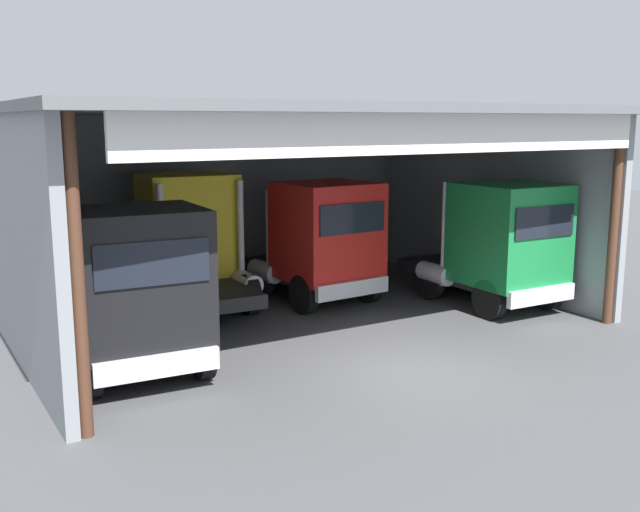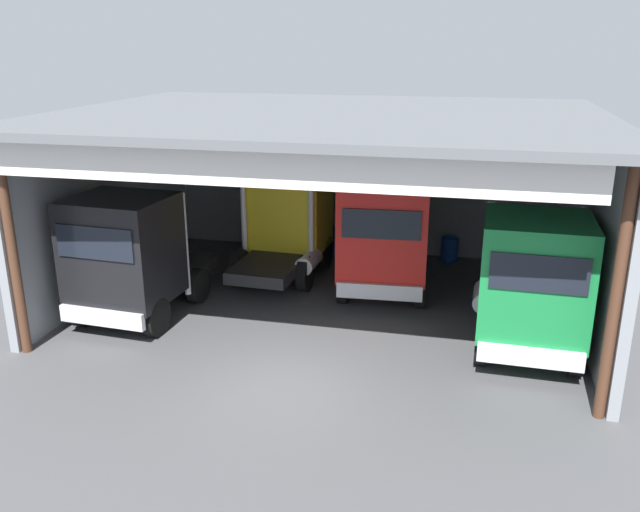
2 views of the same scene
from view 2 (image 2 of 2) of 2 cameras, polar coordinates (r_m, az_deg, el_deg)
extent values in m
plane|color=#4C4C4F|center=(15.27, -3.12, -10.94)|extent=(80.00, 80.00, 0.00)
cube|color=gray|center=(23.98, 3.65, 6.75)|extent=(13.95, 0.24, 5.40)
cube|color=gray|center=(21.50, -17.51, 4.61)|extent=(0.24, 10.40, 5.40)
cube|color=gray|center=(18.88, 22.26, 2.29)|extent=(0.24, 10.40, 5.40)
cube|color=slate|center=(18.05, 0.80, 12.03)|extent=(14.55, 11.31, 0.20)
cylinder|color=#4C2D1E|center=(17.34, -25.04, 0.60)|extent=(0.24, 0.24, 5.40)
cylinder|color=#4C2D1E|center=(14.09, 24.20, -3.09)|extent=(0.24, 0.24, 5.40)
cube|color=white|center=(13.22, -3.94, 7.77)|extent=(12.55, 0.12, 0.90)
cube|color=black|center=(18.26, -16.67, 0.62)|extent=(2.68, 2.44, 2.78)
cube|color=black|center=(17.21, -18.89, 1.05)|extent=(2.15, 0.21, 0.83)
cube|color=silver|center=(17.84, -18.30, -5.05)|extent=(2.41, 0.32, 0.44)
cube|color=#232326|center=(20.28, -13.32, -1.71)|extent=(2.14, 3.68, 0.36)
cylinder|color=silver|center=(18.78, -11.58, 0.99)|extent=(0.18, 0.18, 2.96)
cylinder|color=silver|center=(19.94, -17.38, 1.53)|extent=(0.18, 0.18, 2.96)
cylinder|color=silver|center=(20.58, -16.51, -1.33)|extent=(0.64, 1.24, 0.56)
cylinder|color=black|center=(17.88, -13.97, -5.12)|extent=(0.37, 1.06, 1.04)
cylinder|color=black|center=(19.07, -19.79, -4.19)|extent=(0.37, 1.06, 1.04)
cylinder|color=black|center=(19.82, -10.47, -2.54)|extent=(0.37, 1.06, 1.04)
cylinder|color=black|center=(20.90, -15.94, -1.85)|extent=(0.37, 1.06, 1.04)
cube|color=yellow|center=(21.82, -2.70, 4.55)|extent=(2.59, 2.20, 2.96)
cube|color=black|center=(22.69, -1.87, 6.43)|extent=(2.12, 0.17, 0.89)
cube|color=silver|center=(23.23, -1.79, 1.37)|extent=(2.37, 0.28, 0.44)
cube|color=#232326|center=(20.65, -4.19, -0.76)|extent=(2.03, 3.32, 0.36)
cylinder|color=silver|center=(21.18, -6.59, 3.49)|extent=(0.18, 0.18, 3.08)
cylinder|color=silver|center=(20.45, -0.76, 3.08)|extent=(0.18, 0.18, 3.08)
cylinder|color=silver|center=(20.54, -0.97, -0.46)|extent=(0.62, 1.23, 0.56)
cylinder|color=black|center=(23.02, -4.90, 0.76)|extent=(0.36, 1.14, 1.13)
cylinder|color=black|center=(22.36, 0.37, 0.30)|extent=(0.36, 1.14, 1.13)
cylinder|color=black|center=(21.09, -6.98, -0.96)|extent=(0.36, 1.14, 1.13)
cylinder|color=black|center=(20.37, -1.28, -1.51)|extent=(0.36, 1.14, 1.13)
cube|color=red|center=(19.32, 5.54, 2.28)|extent=(2.67, 2.50, 2.73)
cube|color=black|center=(18.04, 5.31, 2.73)|extent=(2.15, 0.19, 0.82)
cube|color=silver|center=(18.62, 5.13, -3.08)|extent=(2.41, 0.31, 0.44)
cube|color=#232326|center=(21.53, 5.80, -0.05)|extent=(2.11, 3.53, 0.36)
cylinder|color=silver|center=(20.62, 8.96, 2.44)|extent=(0.18, 0.18, 2.73)
cylinder|color=silver|center=(20.76, 2.65, 2.75)|extent=(0.18, 0.18, 2.73)
cylinder|color=silver|center=(21.31, 2.69, 0.17)|extent=(0.63, 1.23, 0.56)
cylinder|color=black|center=(19.34, 8.60, -2.87)|extent=(0.37, 1.12, 1.10)
cylinder|color=black|center=(19.48, 2.02, -2.51)|extent=(0.37, 1.12, 1.10)
cylinder|color=black|center=(21.56, 8.75, -0.66)|extent=(0.37, 1.12, 1.10)
cylinder|color=black|center=(21.68, 2.84, -0.35)|extent=(0.37, 1.12, 1.10)
cube|color=#197F3D|center=(16.27, 17.99, -1.58)|extent=(2.51, 2.60, 2.76)
cube|color=black|center=(14.90, 18.38, -1.45)|extent=(2.07, 0.12, 0.83)
cube|color=silver|center=(15.61, 17.67, -8.29)|extent=(2.32, 0.23, 0.44)
cube|color=#232326|center=(18.70, 17.29, -3.69)|extent=(1.94, 3.82, 0.36)
cylinder|color=silver|center=(17.76, 21.28, -0.75)|extent=(0.18, 0.18, 3.00)
cylinder|color=silver|center=(17.61, 14.21, -0.19)|extent=(0.18, 0.18, 3.00)
cylinder|color=silver|center=(18.34, 13.94, -3.41)|extent=(0.60, 1.22, 0.56)
cylinder|color=black|center=(16.51, 21.24, -7.77)|extent=(0.33, 1.10, 1.09)
cylinder|color=black|center=(16.36, 13.77, -7.25)|extent=(0.33, 1.10, 1.09)
cylinder|color=black|center=(18.87, 20.48, -4.43)|extent=(0.33, 1.10, 1.09)
cylinder|color=black|center=(18.73, 13.98, -3.95)|extent=(0.33, 1.10, 1.09)
cylinder|color=#194CB2|center=(23.66, 11.10, 0.61)|extent=(0.58, 0.58, 0.86)
cube|color=#1E59A5|center=(23.83, 0.89, 1.26)|extent=(0.90, 0.60, 1.00)
camera|label=1|loc=(13.31, -70.36, -3.51)|focal=40.73mm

